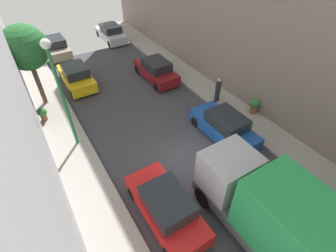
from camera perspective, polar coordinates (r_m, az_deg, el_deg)
name	(u,v)px	position (r m, az deg, el deg)	size (l,w,h in m)	color
ground	(192,163)	(13.15, 5.57, -8.42)	(32.00, 32.00, 0.00)	#38383D
sidewalk_left	(99,208)	(11.85, -15.33, -17.59)	(2.00, 44.00, 0.15)	gray
sidewalk_right	(261,129)	(15.89, 20.30, -0.57)	(2.00, 44.00, 0.15)	gray
parked_car_left_2	(166,207)	(10.74, -0.43, -17.90)	(1.78, 4.20, 1.57)	red
parked_car_left_3	(76,76)	(19.89, -20.09, 10.56)	(1.78, 4.20, 1.57)	gold
parked_car_left_4	(56,47)	(25.48, -24.04, 16.07)	(1.78, 4.20, 1.57)	gray
parked_car_right_2	(224,127)	(14.40, 12.69, -0.17)	(1.78, 4.20, 1.57)	#194799
parked_car_right_3	(156,71)	(19.51, -2.72, 12.46)	(1.78, 4.20, 1.57)	maroon
parked_car_right_4	(111,33)	(27.09, -12.81, 19.81)	(1.78, 4.20, 1.57)	silver
delivery_truck	(280,221)	(9.98, 24.12, -19.16)	(2.26, 6.60, 3.38)	#4C4C51
pedestrian	(218,89)	(16.85, 11.27, 8.17)	(0.40, 0.36, 1.72)	#2D334C
street_tree_0	(25,48)	(17.15, -29.69, 15.12)	(2.63, 2.63, 5.13)	brown
potted_plant_3	(43,113)	(16.93, -26.58, 2.59)	(0.53, 0.53, 0.85)	brown
potted_plant_4	(254,105)	(16.62, 19.03, 4.53)	(0.60, 0.60, 0.98)	brown
lamp_post	(58,82)	(12.64, -23.67, 9.04)	(0.44, 0.44, 5.83)	#26723F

